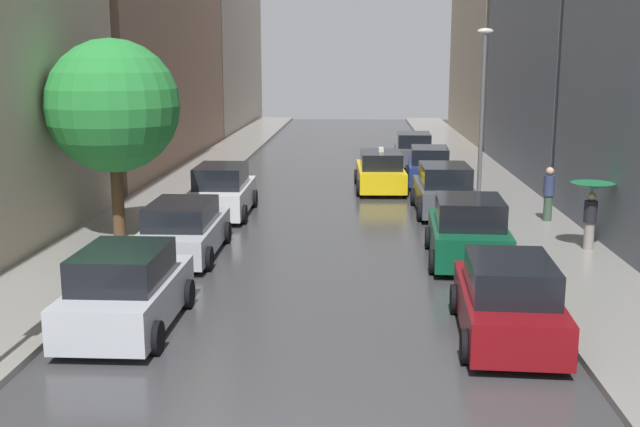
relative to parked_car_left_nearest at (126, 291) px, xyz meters
name	(u,v)px	position (x,y,z in m)	size (l,w,h in m)	color
ground_plane	(336,188)	(3.74, 17.45, -0.82)	(28.00, 72.00, 0.04)	#3A3A3C
sidewalk_left	(185,184)	(-2.76, 17.45, -0.73)	(3.00, 72.00, 0.15)	gray
sidewalk_right	(491,187)	(10.24, 17.45, -0.73)	(3.00, 72.00, 0.15)	gray
building_left_mid	(126,47)	(-7.26, 24.80, 5.16)	(6.00, 21.30, 11.92)	#8C6B56
building_right_far	(510,52)	(14.74, 38.51, 4.97)	(6.00, 16.93, 11.54)	#B2A38C
parked_car_left_nearest	(126,291)	(0.00, 0.00, 0.00)	(2.07, 4.09, 1.72)	#B2B7BF
parked_car_left_second	(183,230)	(-0.16, 5.82, -0.06)	(2.12, 4.56, 1.56)	#B2B7BF
parked_car_left_third	(222,192)	(-0.08, 11.44, 0.03)	(2.11, 4.41, 1.78)	silver
parked_car_right_nearest	(508,301)	(7.63, -0.15, -0.03)	(2.17, 4.30, 1.65)	maroon
parked_car_right_second	(468,232)	(7.64, 5.60, 0.03)	(2.31, 4.11, 1.79)	#0C4C2D
parked_car_right_third	(444,191)	(7.69, 12.14, 0.02)	(2.12, 4.28, 1.76)	#474C51
parked_car_right_fourth	(429,167)	(7.72, 18.46, -0.03)	(2.14, 4.35, 1.64)	navy
parked_car_right_fifth	(414,150)	(7.45, 24.36, -0.02)	(2.15, 4.45, 1.67)	#474C51
taxi_midroad	(380,172)	(5.58, 16.88, -0.04)	(2.20, 4.64, 1.81)	yellow
pedestrian_near_tree	(592,198)	(11.15, 6.60, 0.81)	(1.20, 1.20, 1.89)	gray
pedestrian_by_kerb	(549,193)	(10.91, 10.39, 0.29)	(0.36, 0.36, 1.78)	#38513D
street_tree_left	(113,106)	(-2.47, 7.38, 3.24)	(3.88, 3.88, 5.84)	#513823
lamp_post_right	(483,101)	(9.29, 14.55, 3.04)	(0.60, 0.28, 6.34)	#595B60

